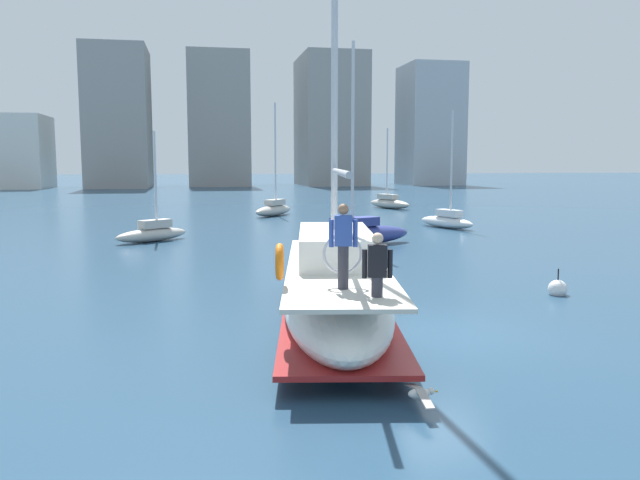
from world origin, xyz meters
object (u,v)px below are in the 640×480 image
Objects in this scene: moored_cutter_left at (447,220)px; moored_catamaran at (359,232)px; moored_cutter_right at (152,232)px; main_sailboat at (336,288)px; mooring_buoy at (558,289)px; moored_ketch_distant at (389,202)px; moored_sloop_near at (274,208)px; seagull at (420,393)px.

moored_catamaran is at bearing -135.81° from moored_cutter_left.
moored_catamaran is 9.99m from moored_cutter_right.
moored_cutter_right is (-9.40, 3.36, -0.17)m from moored_catamaran.
moored_catamaran is (4.10, 14.09, -0.30)m from main_sailboat.
moored_cutter_left is at bearing 11.77° from moored_cutter_right.
main_sailboat is 2.67× the size of moored_cutter_right.
moored_cutter_right is (-5.31, 17.45, -0.47)m from main_sailboat.
moored_cutter_right is at bearing -168.23° from moored_cutter_left.
moored_cutter_right is at bearing 160.35° from moored_catamaran.
moored_catamaran is 10.41× the size of mooring_buoy.
moored_ketch_distant is (12.37, 36.74, -0.40)m from main_sailboat.
moored_cutter_left is (11.06, 20.86, -0.43)m from main_sailboat.
main_sailboat is at bearing -93.95° from moored_sloop_near.
moored_catamaran reaches higher than moored_sloop_near.
moored_cutter_left reaches higher than seagull.
seagull is at bearing -87.62° from main_sailboat.
main_sailboat is 5.26m from seagull.
moored_ketch_distant is 6.09× the size of seagull.
main_sailboat is 31.34m from moored_sloop_near.
main_sailboat is 16.12× the size of mooring_buoy.
moored_cutter_left is (8.90, -10.40, -0.05)m from moored_sloop_near.
moored_cutter_left is 28.24m from seagull.
mooring_buoy is (2.94, -11.77, -0.45)m from moored_catamaran.
main_sailboat is 7.45m from mooring_buoy.
main_sailboat is 1.77× the size of moored_sloop_near.
main_sailboat is 38.77m from moored_ketch_distant.
moored_ketch_distant reaches higher than moored_cutter_right.
moored_cutter_right reaches higher than mooring_buoy.
seagull is 1.24× the size of mooring_buoy.
moored_catamaran is at bearing 104.02° from mooring_buoy.
moored_cutter_right reaches higher than seagull.
moored_sloop_near is 1.51× the size of moored_cutter_right.
main_sailboat is 2.14× the size of moored_ketch_distant.
moored_cutter_right is at bearing -118.38° from moored_sloop_near.
mooring_buoy is at bearing -80.43° from moored_sloop_near.
moored_ketch_distant reaches higher than mooring_buoy.
moored_cutter_right is at bearing -132.51° from moored_ketch_distant.
mooring_buoy is (-4.02, -18.53, -0.32)m from moored_cutter_left.
mooring_buoy is at bearing -75.98° from moored_catamaran.
main_sailboat reaches higher than mooring_buoy.
moored_ketch_distant is at bearing 47.49° from moored_cutter_right.
seagull is (-3.88, -19.30, -0.35)m from moored_catamaran.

